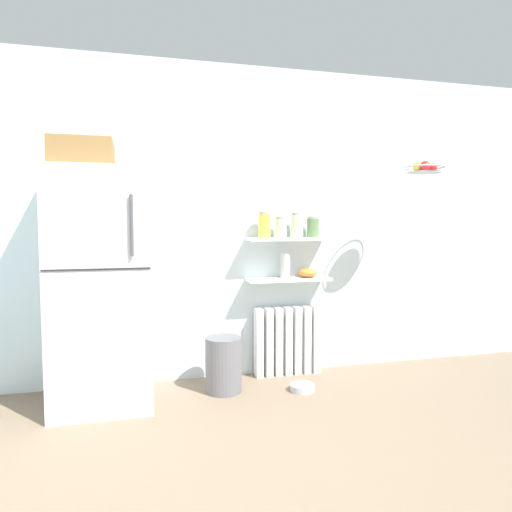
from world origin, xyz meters
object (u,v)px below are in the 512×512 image
(shelf_bowl, at_px, (308,273))
(vase, at_px, (285,266))
(storage_jar_2, at_px, (297,225))
(pet_food_bowl, at_px, (302,388))
(refrigerator, at_px, (101,282))
(hanging_fruit_basket, at_px, (424,168))
(trash_bin, at_px, (223,364))
(storage_jar_3, at_px, (313,227))
(storage_jar_0, at_px, (264,225))
(storage_jar_1, at_px, (281,227))
(radiator, at_px, (287,341))

(shelf_bowl, bearing_deg, vase, 180.00)
(storage_jar_2, xyz_separation_m, pet_food_bowl, (-0.09, -0.39, -1.26))
(refrigerator, distance_m, hanging_fruit_basket, 2.62)
(refrigerator, height_order, pet_food_bowl, refrigerator)
(refrigerator, height_order, hanging_fruit_basket, refrigerator)
(trash_bin, bearing_deg, pet_food_bowl, -13.55)
(storage_jar_3, bearing_deg, shelf_bowl, 180.00)
(refrigerator, relative_size, storage_jar_2, 9.02)
(trash_bin, distance_m, pet_food_bowl, 0.64)
(storage_jar_0, xyz_separation_m, trash_bin, (-0.39, -0.24, -1.07))
(hanging_fruit_basket, bearing_deg, storage_jar_1, 157.39)
(storage_jar_2, xyz_separation_m, hanging_fruit_basket, (0.91, -0.44, 0.45))
(storage_jar_1, relative_size, hanging_fruit_basket, 0.55)
(storage_jar_2, distance_m, hanging_fruit_basket, 1.11)
(storage_jar_3, height_order, trash_bin, storage_jar_3)
(storage_jar_3, distance_m, pet_food_bowl, 1.32)
(storage_jar_1, xyz_separation_m, hanging_fruit_basket, (1.05, -0.44, 0.47))
(storage_jar_0, bearing_deg, hanging_fruit_basket, -20.13)
(trash_bin, bearing_deg, radiator, 24.24)
(storage_jar_3, height_order, vase, storage_jar_3)
(storage_jar_0, relative_size, storage_jar_1, 1.22)
(shelf_bowl, bearing_deg, storage_jar_1, 180.00)
(shelf_bowl, xyz_separation_m, pet_food_bowl, (-0.19, -0.39, -0.85))
(refrigerator, height_order, radiator, refrigerator)
(pet_food_bowl, bearing_deg, radiator, 87.88)
(pet_food_bowl, bearing_deg, refrigerator, 174.10)
(vase, bearing_deg, hanging_fruit_basket, -23.40)
(storage_jar_1, bearing_deg, vase, 0.00)
(pet_food_bowl, height_order, hanging_fruit_basket, hanging_fruit_basket)
(storage_jar_2, height_order, hanging_fruit_basket, hanging_fruit_basket)
(hanging_fruit_basket, bearing_deg, trash_bin, 173.06)
(radiator, height_order, storage_jar_0, storage_jar_0)
(storage_jar_0, relative_size, storage_jar_2, 1.04)
(storage_jar_0, relative_size, vase, 1.03)
(storage_jar_0, distance_m, trash_bin, 1.17)
(storage_jar_0, bearing_deg, storage_jar_3, -0.00)
(radiator, xyz_separation_m, shelf_bowl, (0.17, -0.03, 0.58))
(hanging_fruit_basket, bearing_deg, radiator, 154.48)
(storage_jar_2, height_order, shelf_bowl, storage_jar_2)
(radiator, distance_m, storage_jar_0, 1.02)
(radiator, distance_m, trash_bin, 0.67)
(storage_jar_3, relative_size, vase, 0.85)
(storage_jar_3, relative_size, pet_food_bowl, 0.92)
(radiator, height_order, storage_jar_1, storage_jar_1)
(storage_jar_2, bearing_deg, storage_jar_0, 180.00)
(shelf_bowl, distance_m, hanging_fruit_basket, 1.26)
(shelf_bowl, bearing_deg, radiator, 170.03)
(storage_jar_2, bearing_deg, hanging_fruit_basket, -25.73)
(storage_jar_1, xyz_separation_m, storage_jar_2, (0.14, 0.00, 0.02))
(vase, bearing_deg, storage_jar_0, 180.00)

